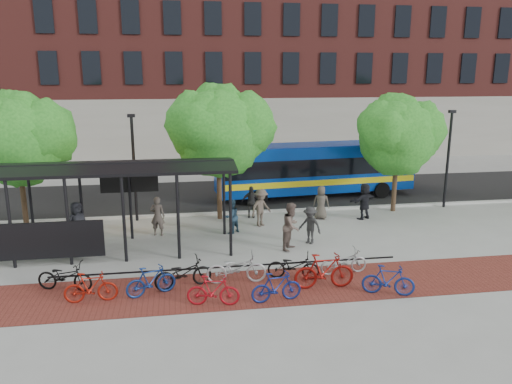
{
  "coord_description": "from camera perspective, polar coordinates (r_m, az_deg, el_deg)",
  "views": [
    {
      "loc": [
        -4.89,
        -20.23,
        7.02
      ],
      "look_at": [
        -1.41,
        1.95,
        1.6
      ],
      "focal_mm": 35.0,
      "sensor_mm": 36.0,
      "label": 1
    }
  ],
  "objects": [
    {
      "name": "bike_9",
      "position": [
        16.85,
        7.79,
        -8.94
      ],
      "size": [
        2.03,
        0.62,
        1.21
      ],
      "primitive_type": "imported",
      "rotation": [
        0.0,
        0.0,
        1.54
      ],
      "color": "maroon",
      "rests_on": "ground"
    },
    {
      "name": "bike_8",
      "position": [
        17.52,
        4.3,
        -8.41
      ],
      "size": [
        1.91,
        1.1,
        0.95
      ],
      "primitive_type": "imported",
      "rotation": [
        0.0,
        0.0,
        1.29
      ],
      "color": "black",
      "rests_on": "ground"
    },
    {
      "name": "bike_6",
      "position": [
        17.14,
        -2.25,
        -8.67
      ],
      "size": [
        2.08,
        0.8,
        1.07
      ],
      "primitive_type": "imported",
      "rotation": [
        0.0,
        0.0,
        1.53
      ],
      "color": "#9E9EA0",
      "rests_on": "ground"
    },
    {
      "name": "pedestrian_5",
      "position": [
        24.85,
        12.27,
        -1.03
      ],
      "size": [
        1.7,
        1.24,
        1.78
      ],
      "primitive_type": "imported",
      "rotation": [
        0.0,
        0.0,
        3.63
      ],
      "color": "black",
      "rests_on": "ground"
    },
    {
      "name": "lamp_post_right",
      "position": [
        27.91,
        21.11,
        3.85
      ],
      "size": [
        0.35,
        0.2,
        5.12
      ],
      "color": "black",
      "rests_on": "ground"
    },
    {
      "name": "building_brick",
      "position": [
        48.66,
        9.33,
        16.91
      ],
      "size": [
        55.0,
        14.0,
        20.0
      ],
      "primitive_type": "cube",
      "color": "maroon",
      "rests_on": "ground"
    },
    {
      "name": "tree_b",
      "position": [
        23.8,
        -4.11,
        7.36
      ],
      "size": [
        5.15,
        4.2,
        6.47
      ],
      "color": "#382619",
      "rests_on": "ground"
    },
    {
      "name": "pedestrian_3",
      "position": [
        23.15,
        0.57,
        -1.81
      ],
      "size": [
        1.31,
        1.17,
        1.76
      ],
      "primitive_type": "imported",
      "rotation": [
        0.0,
        0.0,
        0.58
      ],
      "color": "#4F453B",
      "rests_on": "ground"
    },
    {
      "name": "pedestrian_9",
      "position": [
        20.96,
        6.19,
        -3.79
      ],
      "size": [
        1.15,
        1.14,
        1.59
      ],
      "primitive_type": "imported",
      "rotation": [
        0.0,
        0.0,
        5.52
      ],
      "color": "#282828",
      "rests_on": "ground"
    },
    {
      "name": "bike_1",
      "position": [
        16.61,
        -18.37,
        -10.3
      ],
      "size": [
        1.66,
        0.51,
        0.99
      ],
      "primitive_type": "imported",
      "rotation": [
        0.0,
        0.0,
        1.6
      ],
      "color": "#9B1A0E",
      "rests_on": "ground"
    },
    {
      "name": "bike_3",
      "position": [
        16.59,
        -11.91,
        -9.9
      ],
      "size": [
        1.71,
        1.0,
        0.99
      ],
      "primitive_type": "imported",
      "rotation": [
        0.0,
        0.0,
        1.92
      ],
      "color": "navy",
      "rests_on": "ground"
    },
    {
      "name": "bike_5",
      "position": [
        15.64,
        -4.92,
        -11.16
      ],
      "size": [
        1.69,
        0.74,
        0.98
      ],
      "primitive_type": "imported",
      "rotation": [
        0.0,
        0.0,
        1.4
      ],
      "color": "#9F0E17",
      "rests_on": "ground"
    },
    {
      "name": "pedestrian_6",
      "position": [
        24.5,
        7.45,
        -1.2
      ],
      "size": [
        0.94,
        0.8,
        1.64
      ],
      "primitive_type": "imported",
      "rotation": [
        0.0,
        0.0,
        2.74
      ],
      "color": "#474139",
      "rests_on": "ground"
    },
    {
      "name": "bike_rack_rail",
      "position": [
        17.66,
        -3.06,
        -9.87
      ],
      "size": [
        12.0,
        0.05,
        0.95
      ],
      "primitive_type": "cube",
      "color": "black",
      "rests_on": "ground"
    },
    {
      "name": "asphalt_street",
      "position": [
        29.5,
        0.89,
        -0.19
      ],
      "size": [
        160.0,
        8.0,
        0.01
      ],
      "primitive_type": "cube",
      "color": "black",
      "rests_on": "ground"
    },
    {
      "name": "tree_a",
      "position": [
        24.76,
        -25.46,
        5.81
      ],
      "size": [
        4.9,
        4.0,
        6.18
      ],
      "color": "#382619",
      "rests_on": "ground"
    },
    {
      "name": "pedestrian_1",
      "position": [
        22.26,
        -11.18,
        -2.71
      ],
      "size": [
        0.72,
        0.56,
        1.76
      ],
      "primitive_type": "imported",
      "rotation": [
        0.0,
        0.0,
        2.9
      ],
      "color": "#483F3A",
      "rests_on": "ground"
    },
    {
      "name": "curb",
      "position": [
        25.68,
        2.4,
        -2.17
      ],
      "size": [
        160.0,
        0.25,
        0.12
      ],
      "primitive_type": "cube",
      "color": "#B7B7B2",
      "rests_on": "ground"
    },
    {
      "name": "pedestrian_0",
      "position": [
        21.95,
        -19.74,
        -3.39
      ],
      "size": [
        1.06,
        1.03,
        1.83
      ],
      "primitive_type": "imported",
      "rotation": [
        0.0,
        0.0,
        0.72
      ],
      "color": "black",
      "rests_on": "ground"
    },
    {
      "name": "pedestrian_4",
      "position": [
        24.57,
        -0.58,
        -1.13
      ],
      "size": [
        0.97,
        0.53,
        1.57
      ],
      "primitive_type": "imported",
      "rotation": [
        0.0,
        0.0,
        6.11
      ],
      "color": "#2B2B2B",
      "rests_on": "ground"
    },
    {
      "name": "bike_0",
      "position": [
        17.73,
        -21.02,
        -8.99
      ],
      "size": [
        1.98,
        1.12,
        0.98
      ],
      "primitive_type": "imported",
      "rotation": [
        0.0,
        0.0,
        1.3
      ],
      "color": "black",
      "rests_on": "ground"
    },
    {
      "name": "bike_10",
      "position": [
        18.17,
        9.99,
        -7.81
      ],
      "size": [
        1.79,
        0.76,
        0.92
      ],
      "primitive_type": "imported",
      "rotation": [
        0.0,
        0.0,
        1.66
      ],
      "color": "gray",
      "rests_on": "ground"
    },
    {
      "name": "pedestrian_8",
      "position": [
        20.17,
        4.08,
        -3.92
      ],
      "size": [
        1.14,
        1.19,
        1.94
      ],
      "primitive_type": "imported",
      "rotation": [
        0.0,
        0.0,
        0.97
      ],
      "color": "brown",
      "rests_on": "ground"
    },
    {
      "name": "bike_11",
      "position": [
        16.82,
        14.88,
        -9.72
      ],
      "size": [
        1.73,
        1.04,
        1.01
      ],
      "primitive_type": "imported",
      "rotation": [
        0.0,
        0.0,
        1.21
      ],
      "color": "navy",
      "rests_on": "ground"
    },
    {
      "name": "brick_strip",
      "position": [
        17.02,
        1.69,
        -10.79
      ],
      "size": [
        24.0,
        3.0,
        0.01
      ],
      "primitive_type": "cube",
      "color": "maroon",
      "rests_on": "ground"
    },
    {
      "name": "lamp_post_left",
      "position": [
        24.3,
        -13.77,
        3.05
      ],
      "size": [
        0.35,
        0.2,
        5.12
      ],
      "color": "black",
      "rests_on": "ground"
    },
    {
      "name": "ground",
      "position": [
        21.96,
        4.45,
        -5.11
      ],
      "size": [
        160.0,
        160.0,
        0.0
      ],
      "primitive_type": "plane",
      "color": "#9E9E99",
      "rests_on": "ground"
    },
    {
      "name": "pedestrian_2",
      "position": [
        22.2,
        -2.81,
        -2.81
      ],
      "size": [
        0.94,
        0.92,
        1.53
      ],
      "primitive_type": "imported",
      "rotation": [
        0.0,
        0.0,
        3.82
      ],
      "color": "#1F3548",
      "rests_on": "ground"
    },
    {
      "name": "bus",
      "position": [
        28.65,
        6.77,
        2.88
      ],
      "size": [
        11.47,
        3.5,
        3.05
      ],
      "rotation": [
        0.0,
        0.0,
        0.09
      ],
      "color": "#08349E",
      "rests_on": "ground"
    },
    {
      "name": "bike_7",
      "position": [
        15.84,
        2.35,
        -10.79
      ],
      "size": [
        1.67,
        0.65,
        0.98
      ],
      "primitive_type": "imported",
      "rotation": [
        0.0,
        0.0,
        1.69
      ],
      "color": "navy",
      "rests_on": "ground"
    },
    {
      "name": "bus_shelter",
      "position": [
        20.42,
        -17.88,
        1.55
      ],
      "size": [
        10.6,
        3.07,
        3.6
      ],
      "color": "black",
      "rests_on": "ground"
    },
    {
      "name": "bike_4",
      "position": [
        16.96,
        -8.33,
        -9.15
      ],
      "size": [
        2.05,
        1.12,
        1.02
      ],
      "primitive_type": "imported",
      "rotation": [
        0.0,
        0.0,
        1.81
      ],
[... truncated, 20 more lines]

